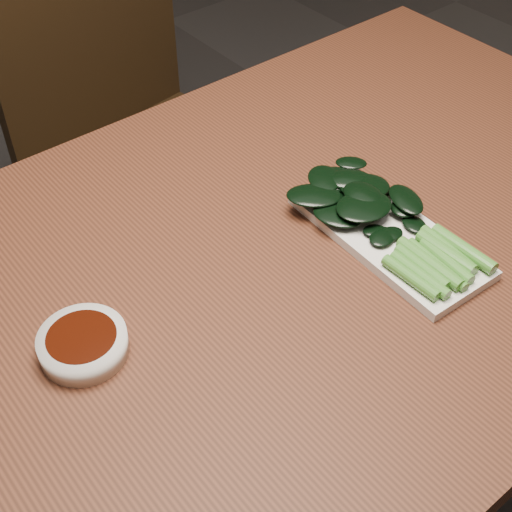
# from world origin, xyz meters

# --- Properties ---
(table) EXTENTS (1.40, 0.80, 0.75)m
(table) POSITION_xyz_m (0.00, 0.00, 0.68)
(table) COLOR #4E2616
(table) RESTS_ON ground
(chair_far) EXTENTS (0.53, 0.53, 0.89)m
(chair_far) POSITION_xyz_m (0.20, 0.69, 0.49)
(chair_far) COLOR black
(chair_far) RESTS_ON ground
(sauce_bowl) EXTENTS (0.10, 0.10, 0.03)m
(sauce_bowl) POSITION_xyz_m (-0.26, 0.01, 0.76)
(sauce_bowl) COLOR white
(sauce_bowl) RESTS_ON table
(serving_plate) EXTENTS (0.13, 0.29, 0.01)m
(serving_plate) POSITION_xyz_m (0.15, -0.07, 0.76)
(serving_plate) COLOR white
(serving_plate) RESTS_ON table
(gai_lan) EXTENTS (0.17, 0.30, 0.03)m
(gai_lan) POSITION_xyz_m (0.16, -0.05, 0.78)
(gai_lan) COLOR #4B8E31
(gai_lan) RESTS_ON serving_plate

